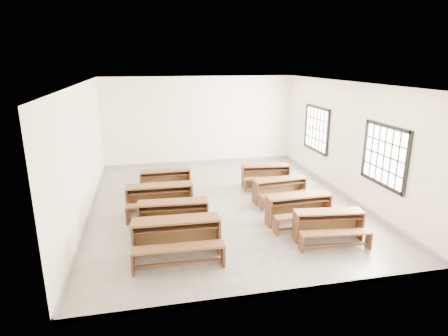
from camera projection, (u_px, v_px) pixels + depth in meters
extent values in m
plane|color=gray|center=(224.00, 203.00, 10.17)|extent=(8.50, 8.50, 0.00)
cube|color=white|center=(224.00, 84.00, 9.29)|extent=(7.00, 8.50, 0.05)
cube|color=white|center=(200.00, 121.00, 13.70)|extent=(7.00, 0.05, 3.20)
cube|color=white|center=(281.00, 205.00, 5.76)|extent=(7.00, 0.05, 3.20)
cube|color=white|center=(84.00, 153.00, 9.03)|extent=(0.05, 8.50, 3.20)
cube|color=white|center=(346.00, 140.00, 10.43)|extent=(0.05, 8.50, 3.20)
cube|color=gray|center=(201.00, 162.00, 14.13)|extent=(7.00, 0.04, 0.10)
cube|color=gray|center=(277.00, 292.00, 6.19)|extent=(7.00, 0.04, 0.10)
cube|color=gray|center=(90.00, 212.00, 9.46)|extent=(0.04, 8.50, 0.10)
cube|color=gray|center=(341.00, 192.00, 10.86)|extent=(0.04, 8.50, 0.10)
cube|color=white|center=(385.00, 156.00, 8.74)|extent=(0.02, 1.50, 1.30)
cube|color=black|center=(388.00, 126.00, 8.54)|extent=(0.06, 1.62, 0.08)
cube|color=black|center=(381.00, 184.00, 8.92)|extent=(0.06, 1.62, 0.08)
cube|color=black|center=(407.00, 165.00, 7.99)|extent=(0.06, 0.08, 1.46)
cube|color=black|center=(365.00, 148.00, 9.47)|extent=(0.06, 0.08, 1.46)
cube|color=white|center=(317.00, 129.00, 12.12)|extent=(0.02, 1.50, 1.30)
cube|color=black|center=(318.00, 108.00, 11.92)|extent=(0.06, 1.62, 0.08)
cube|color=black|center=(315.00, 150.00, 12.31)|extent=(0.06, 1.62, 0.08)
cube|color=black|center=(328.00, 133.00, 11.37)|extent=(0.06, 0.08, 1.46)
cube|color=black|center=(306.00, 125.00, 12.86)|extent=(0.06, 0.08, 1.46)
cube|color=brown|center=(176.00, 220.00, 7.29)|extent=(1.73, 0.48, 0.04)
cube|color=brown|center=(176.00, 234.00, 7.58)|extent=(1.72, 0.10, 0.73)
cube|color=#55301D|center=(133.00, 241.00, 7.25)|extent=(0.06, 0.43, 0.73)
cube|color=#55301D|center=(218.00, 234.00, 7.54)|extent=(0.06, 0.43, 0.73)
cube|color=#55301D|center=(176.00, 227.00, 7.31)|extent=(1.60, 0.37, 0.02)
cube|color=brown|center=(178.00, 247.00, 6.88)|extent=(1.73, 0.35, 0.04)
cube|color=#55301D|center=(132.00, 263.00, 6.80)|extent=(0.05, 0.30, 0.41)
cube|color=#55301D|center=(223.00, 254.00, 7.09)|extent=(0.05, 0.30, 0.41)
cube|color=#55301D|center=(179.00, 263.00, 6.97)|extent=(1.59, 0.10, 0.04)
cube|color=brown|center=(173.00, 202.00, 8.39)|extent=(1.58, 0.47, 0.04)
cube|color=brown|center=(173.00, 213.00, 8.66)|extent=(1.57, 0.12, 0.67)
cube|color=#55301D|center=(139.00, 219.00, 8.37)|extent=(0.06, 0.39, 0.67)
cube|color=#55301D|center=(207.00, 214.00, 8.60)|extent=(0.06, 0.39, 0.67)
cube|color=#55301D|center=(173.00, 208.00, 8.41)|extent=(1.46, 0.37, 0.02)
cube|color=brown|center=(174.00, 223.00, 8.02)|extent=(1.58, 0.35, 0.04)
cube|color=#55301D|center=(138.00, 234.00, 7.96)|extent=(0.05, 0.28, 0.37)
cube|color=#55301D|center=(209.00, 229.00, 8.19)|extent=(0.05, 0.28, 0.37)
cube|color=#55301D|center=(175.00, 235.00, 8.10)|extent=(1.45, 0.12, 0.04)
cube|color=brown|center=(159.00, 185.00, 9.38)|extent=(1.65, 0.43, 0.04)
cube|color=brown|center=(159.00, 197.00, 9.66)|extent=(1.65, 0.06, 0.70)
cube|color=#55301D|center=(127.00, 202.00, 9.33)|extent=(0.05, 0.41, 0.70)
cube|color=#55301D|center=(191.00, 197.00, 9.64)|extent=(0.05, 0.41, 0.70)
cube|color=#55301D|center=(159.00, 191.00, 9.40)|extent=(1.53, 0.32, 0.02)
cube|color=brown|center=(160.00, 204.00, 8.99)|extent=(1.65, 0.30, 0.04)
cube|color=#55301D|center=(127.00, 215.00, 8.90)|extent=(0.04, 0.29, 0.39)
cube|color=#55301D|center=(194.00, 210.00, 9.21)|extent=(0.04, 0.29, 0.39)
cube|color=#55301D|center=(161.00, 216.00, 9.08)|extent=(1.53, 0.07, 0.04)
cube|color=brown|center=(165.00, 171.00, 10.93)|extent=(1.47, 0.39, 0.04)
cube|color=brown|center=(165.00, 180.00, 11.18)|extent=(1.47, 0.06, 0.62)
cube|color=#55301D|center=(141.00, 183.00, 10.87)|extent=(0.04, 0.37, 0.62)
cube|color=#55301D|center=(189.00, 180.00, 11.18)|extent=(0.04, 0.37, 0.62)
cube|color=#55301D|center=(165.00, 175.00, 10.95)|extent=(1.36, 0.30, 0.02)
cube|color=brown|center=(167.00, 184.00, 10.59)|extent=(1.47, 0.28, 0.04)
cube|color=#55301D|center=(141.00, 193.00, 10.49)|extent=(0.04, 0.26, 0.35)
cube|color=#55301D|center=(192.00, 189.00, 10.80)|extent=(0.04, 0.26, 0.35)
cube|color=#55301D|center=(167.00, 193.00, 10.67)|extent=(1.36, 0.07, 0.04)
cube|color=brown|center=(329.00, 212.00, 7.96)|extent=(1.50, 0.54, 0.04)
cube|color=brown|center=(325.00, 223.00, 8.21)|extent=(1.46, 0.21, 0.62)
cube|color=#55301D|center=(295.00, 227.00, 7.99)|extent=(0.08, 0.37, 0.62)
cube|color=#55301D|center=(360.00, 225.00, 8.12)|extent=(0.08, 0.37, 0.62)
cube|color=#55301D|center=(329.00, 218.00, 7.98)|extent=(1.38, 0.43, 0.02)
cube|color=brown|center=(336.00, 233.00, 7.61)|extent=(1.49, 0.43, 0.04)
cube|color=#55301D|center=(301.00, 243.00, 7.60)|extent=(0.07, 0.26, 0.35)
cube|color=#55301D|center=(369.00, 240.00, 7.73)|extent=(0.07, 0.26, 0.35)
cube|color=#55301D|center=(335.00, 245.00, 7.69)|extent=(1.35, 0.21, 0.04)
cube|color=brown|center=(299.00, 196.00, 8.80)|extent=(1.57, 0.45, 0.04)
cube|color=brown|center=(295.00, 207.00, 9.06)|extent=(1.55, 0.10, 0.66)
cube|color=#55301D|center=(268.00, 212.00, 8.72)|extent=(0.05, 0.39, 0.66)
cube|color=#55301D|center=(327.00, 206.00, 9.08)|extent=(0.05, 0.39, 0.66)
cube|color=#55301D|center=(299.00, 201.00, 8.82)|extent=(1.45, 0.35, 0.02)
cube|color=brown|center=(308.00, 215.00, 8.44)|extent=(1.56, 0.33, 0.04)
cube|color=#55301D|center=(276.00, 227.00, 8.32)|extent=(0.05, 0.27, 0.37)
cube|color=#55301D|center=(337.00, 220.00, 8.68)|extent=(0.05, 0.27, 0.37)
cube|color=#55301D|center=(307.00, 227.00, 8.52)|extent=(1.44, 0.11, 0.04)
cube|color=brown|center=(280.00, 179.00, 10.16)|extent=(1.50, 0.51, 0.04)
cube|color=brown|center=(277.00, 188.00, 10.40)|extent=(1.47, 0.18, 0.62)
cube|color=#55301D|center=(255.00, 193.00, 10.04)|extent=(0.07, 0.37, 0.62)
cube|color=#55301D|center=(303.00, 188.00, 10.46)|extent=(0.07, 0.37, 0.62)
cube|color=#55301D|center=(280.00, 184.00, 10.18)|extent=(1.38, 0.41, 0.02)
cube|color=brown|center=(287.00, 194.00, 9.82)|extent=(1.49, 0.40, 0.04)
cube|color=#55301D|center=(262.00, 204.00, 9.66)|extent=(0.06, 0.26, 0.35)
cube|color=#55301D|center=(311.00, 198.00, 10.09)|extent=(0.06, 0.26, 0.35)
cube|color=#55301D|center=(286.00, 204.00, 9.90)|extent=(1.36, 0.18, 0.04)
cube|color=brown|center=(266.00, 165.00, 11.47)|extent=(1.49, 0.52, 0.04)
cube|color=brown|center=(264.00, 174.00, 11.72)|extent=(1.46, 0.19, 0.62)
cube|color=#55301D|center=(243.00, 176.00, 11.49)|extent=(0.07, 0.37, 0.62)
cube|color=#55301D|center=(288.00, 175.00, 11.63)|extent=(0.07, 0.37, 0.62)
cube|color=#55301D|center=(266.00, 170.00, 11.49)|extent=(1.37, 0.42, 0.02)
cube|color=brown|center=(269.00, 178.00, 11.12)|extent=(1.48, 0.41, 0.04)
cube|color=#55301D|center=(245.00, 185.00, 11.10)|extent=(0.06, 0.26, 0.35)
cube|color=#55301D|center=(292.00, 184.00, 11.25)|extent=(0.06, 0.26, 0.35)
cube|color=#55301D|center=(268.00, 187.00, 11.20)|extent=(1.35, 0.19, 0.04)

